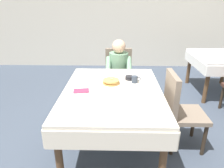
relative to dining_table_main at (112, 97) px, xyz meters
The scene contains 16 objects.
ground_plane 0.65m from the dining_table_main, ahead, with size 14.00×14.00×0.00m, color #3D4756.
back_wall 3.53m from the dining_table_main, 90.00° to the left, with size 12.00×0.16×3.20m, color beige.
dining_table_main is the anchor object (origin of this frame).
chair_diner 1.18m from the dining_table_main, 86.27° to the left, with size 0.44×0.45×0.93m.
diner_person 1.02m from the dining_table_main, 85.70° to the left, with size 0.40×0.43×1.12m.
chair_right_side 0.78m from the dining_table_main, ahead, with size 0.45×0.44×0.93m.
plate_breakfast 0.17m from the dining_table_main, 94.62° to the left, with size 0.28×0.28×0.02m, color white.
breakfast_stack 0.19m from the dining_table_main, 96.43° to the left, with size 0.21×0.21×0.06m.
cup_coffee 0.37m from the dining_table_main, 39.09° to the left, with size 0.11×0.08×0.08m.
bowl_butter 0.40m from the dining_table_main, 56.88° to the left, with size 0.11×0.11×0.04m, color black.
syrup_pitcher 0.38m from the dining_table_main, 138.64° to the left, with size 0.08×0.08×0.07m.
fork_left_of_plate 0.25m from the dining_table_main, 149.59° to the left, with size 0.18×0.01×0.01m, color silver.
knife_right_of_plate 0.23m from the dining_table_main, 33.44° to the left, with size 0.20×0.01×0.01m, color silver.
spoon_near_edge 0.20m from the dining_table_main, 104.59° to the right, with size 0.15×0.01×0.01m, color silver.
napkin_folded 0.36m from the dining_table_main, behind, with size 0.17×0.12×0.01m, color #8C2D4C.
background_table_far 2.53m from the dining_table_main, 39.78° to the left, with size 0.92×1.12×0.74m.
Camera 1 is at (0.05, -2.15, 1.68)m, focal length 33.28 mm.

